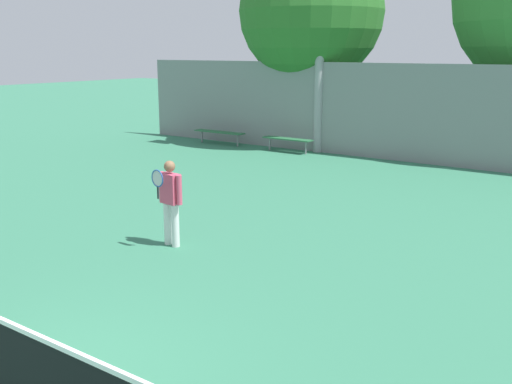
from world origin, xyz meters
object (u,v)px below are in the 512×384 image
(bench_courtside_far, at_px, (219,132))
(bench_adjacent_court, at_px, (287,139))
(tree_green_tall, at_px, (311,11))
(tennis_player, at_px, (170,198))

(bench_courtside_far, height_order, bench_adjacent_court, same)
(bench_adjacent_court, relative_size, tree_green_tall, 0.25)
(bench_courtside_far, relative_size, tree_green_tall, 0.29)
(bench_courtside_far, height_order, tree_green_tall, tree_green_tall)
(tree_green_tall, bearing_deg, tennis_player, -70.74)
(bench_adjacent_court, bearing_deg, bench_courtside_far, -180.00)
(bench_adjacent_court, distance_m, tree_green_tall, 4.88)
(tennis_player, bearing_deg, tree_green_tall, 116.07)
(bench_adjacent_court, xyz_separation_m, tree_green_tall, (-0.40, 2.12, 4.38))
(bench_adjacent_court, bearing_deg, tennis_player, -68.97)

